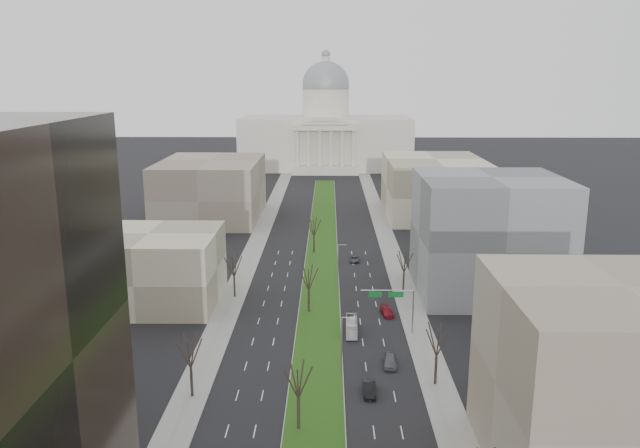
# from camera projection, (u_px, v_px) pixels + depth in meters

# --- Properties ---
(ground) EXTENTS (600.00, 600.00, 0.00)m
(ground) POSITION_uv_depth(u_px,v_px,m) (322.00, 253.00, 156.50)
(ground) COLOR black
(ground) RESTS_ON ground
(median) EXTENTS (8.00, 222.03, 0.20)m
(median) POSITION_uv_depth(u_px,v_px,m) (322.00, 254.00, 155.49)
(median) COLOR #999993
(median) RESTS_ON ground
(sidewalk_left) EXTENTS (5.00, 330.00, 0.15)m
(sidewalk_left) POSITION_uv_depth(u_px,v_px,m) (238.00, 285.00, 132.43)
(sidewalk_left) COLOR gray
(sidewalk_left) RESTS_ON ground
(sidewalk_right) EXTENTS (5.00, 330.00, 0.15)m
(sidewalk_right) POSITION_uv_depth(u_px,v_px,m) (403.00, 286.00, 131.92)
(sidewalk_right) COLOR gray
(sidewalk_right) RESTS_ON ground
(capitol) EXTENTS (80.00, 46.00, 55.00)m
(capitol) POSITION_uv_depth(u_px,v_px,m) (326.00, 133.00, 298.15)
(capitol) COLOR beige
(capitol) RESTS_ON ground
(building_beige_left) EXTENTS (26.00, 22.00, 14.00)m
(building_beige_left) POSITION_uv_depth(u_px,v_px,m) (151.00, 268.00, 121.31)
(building_beige_left) COLOR tan
(building_beige_left) RESTS_ON ground
(building_tan_right) EXTENTS (26.00, 24.00, 22.00)m
(building_tan_right) POSITION_uv_depth(u_px,v_px,m) (615.00, 382.00, 67.90)
(building_tan_right) COLOR gray
(building_tan_right) RESTS_ON ground
(building_grey_right) EXTENTS (28.00, 26.00, 24.00)m
(building_grey_right) POSITION_uv_depth(u_px,v_px,m) (488.00, 236.00, 125.99)
(building_grey_right) COLOR slate
(building_grey_right) RESTS_ON ground
(building_far_left) EXTENTS (30.00, 40.00, 18.00)m
(building_far_left) POSITION_uv_depth(u_px,v_px,m) (211.00, 189.00, 193.80)
(building_far_left) COLOR gray
(building_far_left) RESTS_ON ground
(building_far_right) EXTENTS (30.00, 40.00, 18.00)m
(building_far_right) POSITION_uv_depth(u_px,v_px,m) (434.00, 187.00, 197.65)
(building_far_right) COLOR tan
(building_far_right) RESTS_ON ground
(tree_left_mid) EXTENTS (5.40, 5.40, 9.72)m
(tree_left_mid) POSITION_uv_depth(u_px,v_px,m) (190.00, 350.00, 85.11)
(tree_left_mid) COLOR black
(tree_left_mid) RESTS_ON ground
(tree_left_far) EXTENTS (5.28, 5.28, 9.50)m
(tree_left_far) POSITION_uv_depth(u_px,v_px,m) (234.00, 265.00, 124.04)
(tree_left_far) COLOR black
(tree_left_far) RESTS_ON ground
(tree_right_mid) EXTENTS (5.52, 5.52, 9.94)m
(tree_right_mid) POSITION_uv_depth(u_px,v_px,m) (437.00, 339.00, 88.47)
(tree_right_mid) COLOR black
(tree_right_mid) RESTS_ON ground
(tree_right_far) EXTENTS (5.04, 5.04, 9.07)m
(tree_right_far) POSITION_uv_depth(u_px,v_px,m) (404.00, 261.00, 127.51)
(tree_right_far) COLOR black
(tree_right_far) RESTS_ON ground
(tree_median_a) EXTENTS (5.40, 5.40, 9.72)m
(tree_median_a) POSITION_uv_depth(u_px,v_px,m) (298.00, 379.00, 77.11)
(tree_median_a) COLOR black
(tree_median_a) RESTS_ON ground
(tree_median_b) EXTENTS (5.40, 5.40, 9.72)m
(tree_median_b) POSITION_uv_depth(u_px,v_px,m) (309.00, 277.00, 116.01)
(tree_median_b) COLOR black
(tree_median_b) RESTS_ON ground
(tree_median_c) EXTENTS (5.40, 5.40, 9.72)m
(tree_median_c) POSITION_uv_depth(u_px,v_px,m) (314.00, 226.00, 154.90)
(tree_median_c) COLOR black
(tree_median_c) RESTS_ON ground
(streetlamp_median_b) EXTENTS (1.90, 0.20, 9.16)m
(streetlamp_median_b) POSITION_uv_depth(u_px,v_px,m) (342.00, 345.00, 92.13)
(streetlamp_median_b) COLOR gray
(streetlamp_median_b) RESTS_ON ground
(streetlamp_median_c) EXTENTS (1.90, 0.20, 9.16)m
(streetlamp_median_c) POSITION_uv_depth(u_px,v_px,m) (338.00, 264.00, 131.02)
(streetlamp_median_c) COLOR gray
(streetlamp_median_c) RESTS_ON ground
(mast_arm_signs) EXTENTS (9.12, 0.24, 8.09)m
(mast_arm_signs) POSITION_uv_depth(u_px,v_px,m) (397.00, 301.00, 106.29)
(mast_arm_signs) COLOR gray
(mast_arm_signs) RESTS_ON ground
(car_grey_near) EXTENTS (2.36, 5.17, 1.72)m
(car_grey_near) POSITION_uv_depth(u_px,v_px,m) (390.00, 360.00, 95.88)
(car_grey_near) COLOR #505458
(car_grey_near) RESTS_ON ground
(car_black) EXTENTS (1.81, 4.97, 1.63)m
(car_black) POSITION_uv_depth(u_px,v_px,m) (369.00, 388.00, 87.42)
(car_black) COLOR black
(car_black) RESTS_ON ground
(car_red) EXTENTS (2.62, 5.06, 1.40)m
(car_red) POSITION_uv_depth(u_px,v_px,m) (387.00, 311.00, 116.17)
(car_red) COLOR maroon
(car_red) RESTS_ON ground
(car_grey_far) EXTENTS (2.10, 4.41, 1.22)m
(car_grey_far) POSITION_uv_depth(u_px,v_px,m) (354.00, 259.00, 149.51)
(car_grey_far) COLOR #45484C
(car_grey_far) RESTS_ON ground
(box_van) EXTENTS (2.16, 8.30, 2.30)m
(box_van) POSITION_uv_depth(u_px,v_px,m) (352.00, 326.00, 108.24)
(box_van) COLOR white
(box_van) RESTS_ON ground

